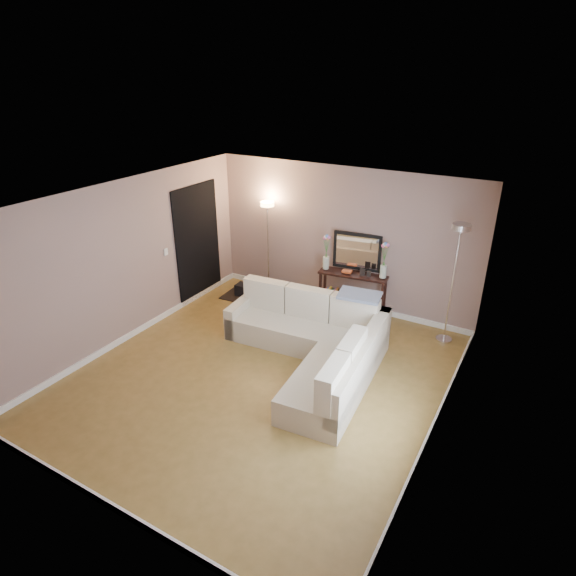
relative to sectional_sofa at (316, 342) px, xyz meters
The scene contains 23 objects.
floor 0.98m from the sectional_sofa, 123.79° to the right, with size 5.00×5.50×0.01m, color olive.
ceiling 2.45m from the sectional_sofa, 123.79° to the right, with size 5.00×5.50×0.01m, color white.
wall_back 2.28m from the sectional_sofa, 104.35° to the left, with size 5.00×0.02×2.60m, color gray.
wall_front 3.69m from the sectional_sofa, 98.25° to the right, with size 5.00×0.02×2.60m, color gray.
wall_left 3.26m from the sectional_sofa, 165.82° to the right, with size 0.02×5.50×2.60m, color gray.
wall_right 2.35m from the sectional_sofa, 20.90° to the right, with size 0.02×5.50×2.60m, color gray.
baseboard_back 2.06m from the sectional_sofa, 104.53° to the left, with size 5.00×0.03×0.10m, color white.
baseboard_front 3.55m from the sectional_sofa, 98.31° to the right, with size 5.00×0.03×0.10m, color white.
baseboard_left 3.10m from the sectional_sofa, 165.70° to the right, with size 0.03×5.50×0.10m, color white.
baseboard_right 2.14m from the sectional_sofa, 21.14° to the right, with size 0.03×5.50×0.10m, color white.
doorway 3.23m from the sectional_sofa, 162.61° to the left, with size 0.02×1.20×2.20m, color black.
switch_plate 3.12m from the sectional_sofa, behind, with size 0.02×0.08×0.12m, color white.
sectional_sofa is the anchor object (origin of this frame).
throw_blanket 0.98m from the sectional_sofa, 58.63° to the left, with size 0.64×0.37×0.05m, color gray.
console_table 1.79m from the sectional_sofa, 97.78° to the left, with size 1.27×0.48×0.76m.
leaning_mirror 2.10m from the sectional_sofa, 95.37° to the left, with size 0.87×0.15×0.69m.
table_decor 1.82m from the sectional_sofa, 95.28° to the left, with size 0.53×0.13×0.12m.
flower_vase_left 1.98m from the sectional_sofa, 111.68° to the left, with size 0.15×0.13×0.65m.
flower_vase_right 2.01m from the sectional_sofa, 79.06° to the left, with size 0.15×0.13×0.65m.
floor_lamp_lit 2.86m from the sectional_sofa, 137.47° to the left, with size 0.27×0.27×1.83m.
floor_lamp_unlit 2.49m from the sectional_sofa, 45.53° to the left, with size 0.31×0.31×2.00m.
charcoal_rug 2.55m from the sectional_sofa, 144.57° to the left, with size 1.19×0.89×0.02m, color black.
black_bag 2.64m from the sectional_sofa, 148.94° to the left, with size 0.34×0.24×0.22m, color black.
Camera 1 is at (3.27, -4.89, 4.14)m, focal length 30.00 mm.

